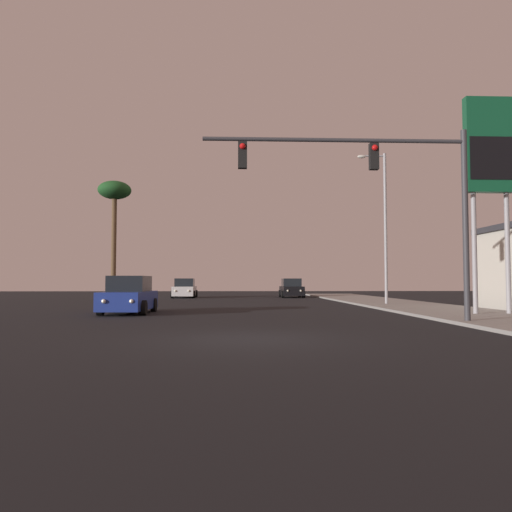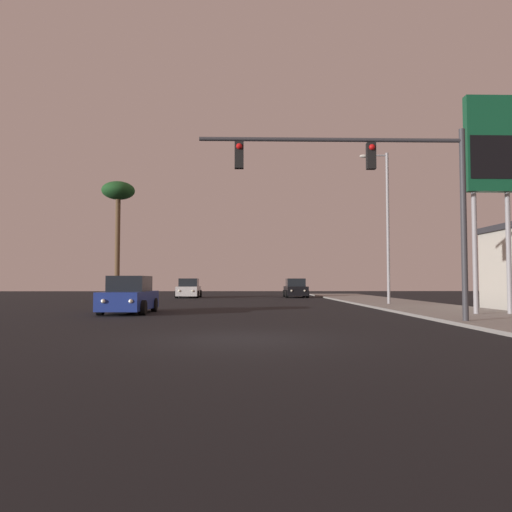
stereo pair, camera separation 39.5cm
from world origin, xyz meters
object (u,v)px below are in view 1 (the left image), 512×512
Objects in this scene: palm_tree_mid at (115,197)px; street_lamp at (383,220)px; car_blue at (129,296)px; gas_station_sign at (489,157)px; traffic_light_mast at (387,182)px; car_black at (291,289)px; car_white at (185,289)px.

street_lamp is at bearing -22.34° from palm_tree_mid.
street_lamp reaches higher than car_blue.
car_blue is 0.48× the size of gas_station_sign.
gas_station_sign is (5.42, 3.56, 1.80)m from traffic_light_mast.
gas_station_sign is 1.03× the size of palm_tree_mid.
traffic_light_mast reaches higher than car_black.
car_black is 23.99m from car_blue.
car_blue is 0.48× the size of street_lamp.
car_blue is 12.29m from traffic_light_mast.
palm_tree_mid is (-17.68, 7.26, 2.49)m from street_lamp.
car_white is at bearing 59.30° from palm_tree_mid.
car_white is 20.27m from street_lamp.
street_lamp is at bearing 73.82° from traffic_light_mast.
car_white is 0.48× the size of street_lamp.
gas_station_sign is at bearing 33.30° from traffic_light_mast.
car_white is 0.49× the size of palm_tree_mid.
gas_station_sign reaches higher than car_black.
car_white is 29.34m from traffic_light_mast.
traffic_light_mast reaches higher than car_white.
palm_tree_mid is (-4.09, 13.96, 6.85)m from car_blue.
car_black is 28.26m from traffic_light_mast.
car_black is 1.00× the size of car_white.
car_blue is at bearing 170.74° from gas_station_sign.
car_blue is at bearing 65.56° from car_black.
street_lamp is 1.03× the size of palm_tree_mid.
street_lamp is at bearing -151.65° from car_blue.
car_black is 0.48× the size of street_lamp.
street_lamp is at bearing 103.69° from car_black.
car_blue is 16.58m from gas_station_sign.
gas_station_sign reaches higher than palm_tree_mid.
traffic_light_mast is at bearing -146.70° from gas_station_sign.
car_blue is at bearing -153.78° from street_lamp.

